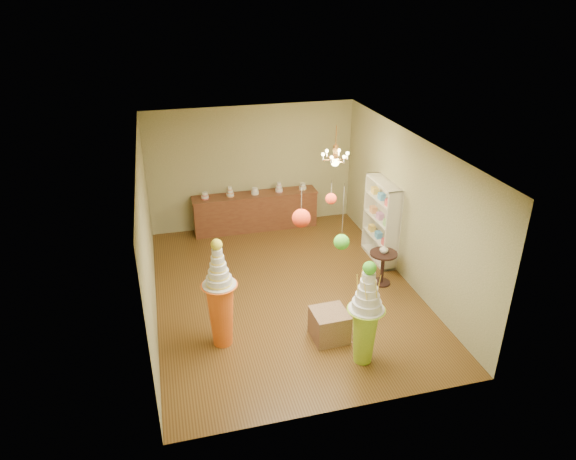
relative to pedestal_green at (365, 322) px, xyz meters
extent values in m
plane|color=#553817|center=(-0.70, 2.32, -0.75)|extent=(6.50, 6.50, 0.00)
plane|color=silver|center=(-0.70, 2.32, 2.25)|extent=(6.50, 6.50, 0.00)
cube|color=#949164|center=(-0.70, 5.57, 0.75)|extent=(5.00, 0.04, 3.00)
cube|color=#949164|center=(-0.70, -0.93, 0.75)|extent=(5.00, 0.04, 3.00)
cube|color=#949164|center=(-3.20, 2.32, 0.75)|extent=(0.04, 6.50, 3.00)
cube|color=#949164|center=(1.80, 2.32, 0.75)|extent=(0.04, 6.50, 3.00)
cone|color=#92BD2A|center=(0.00, 0.00, -0.26)|extent=(0.53, 0.53, 0.98)
cylinder|color=silver|center=(0.00, 0.00, 0.25)|extent=(0.71, 0.71, 0.03)
cylinder|color=silver|center=(0.00, 0.00, 0.32)|extent=(0.58, 0.58, 0.12)
cylinder|color=silver|center=(0.00, 0.00, 0.45)|extent=(0.48, 0.48, 0.12)
cylinder|color=silver|center=(0.00, 0.00, 0.57)|extent=(0.39, 0.39, 0.12)
cylinder|color=silver|center=(0.00, 0.00, 0.70)|extent=(0.32, 0.32, 0.12)
cylinder|color=silver|center=(0.00, 0.00, 0.82)|extent=(0.26, 0.26, 0.12)
sphere|color=green|center=(0.00, 0.00, 0.97)|extent=(0.21, 0.21, 0.21)
cone|color=orange|center=(-2.13, 1.01, -0.18)|extent=(0.51, 0.51, 1.14)
cylinder|color=silver|center=(-2.13, 1.01, 0.41)|extent=(0.61, 0.61, 0.03)
cylinder|color=silver|center=(-2.13, 1.01, 0.48)|extent=(0.45, 0.45, 0.13)
cylinder|color=silver|center=(-2.13, 1.01, 0.61)|extent=(0.36, 0.36, 0.13)
cylinder|color=silver|center=(-2.13, 1.01, 0.74)|extent=(0.29, 0.29, 0.13)
cylinder|color=silver|center=(-2.13, 1.01, 0.86)|extent=(0.23, 0.23, 0.13)
cylinder|color=silver|center=(-2.13, 1.01, 0.99)|extent=(0.19, 0.19, 0.13)
sphere|color=yellow|center=(-2.13, 1.01, 1.13)|extent=(0.18, 0.18, 0.18)
cube|color=#87644A|center=(-0.34, 0.69, -0.49)|extent=(0.61, 0.61, 0.53)
cube|color=brown|center=(-0.70, 5.29, -0.30)|extent=(3.00, 0.50, 0.90)
cube|color=brown|center=(-0.70, 5.29, 0.15)|extent=(3.04, 0.54, 0.03)
cylinder|color=silver|center=(-1.90, 5.29, 0.25)|extent=(0.18, 0.18, 0.16)
cylinder|color=silver|center=(-1.30, 5.29, 0.29)|extent=(0.18, 0.18, 0.24)
cylinder|color=silver|center=(-0.70, 5.29, 0.25)|extent=(0.18, 0.18, 0.16)
cylinder|color=silver|center=(-0.10, 5.29, 0.29)|extent=(0.18, 0.18, 0.24)
cylinder|color=silver|center=(0.50, 5.29, 0.25)|extent=(0.18, 0.18, 0.16)
cube|color=beige|center=(1.78, 3.12, 0.15)|extent=(0.04, 1.20, 1.80)
cube|color=beige|center=(1.62, 3.12, -0.25)|extent=(0.30, 1.14, 0.03)
cube|color=beige|center=(1.62, 3.12, 0.20)|extent=(0.30, 1.14, 0.03)
cube|color=beige|center=(1.62, 3.12, 0.65)|extent=(0.30, 1.14, 0.03)
cylinder|color=black|center=(1.26, 2.11, -0.73)|extent=(0.46, 0.46, 0.04)
cylinder|color=black|center=(1.26, 2.11, -0.41)|extent=(0.09, 0.09, 0.69)
cylinder|color=black|center=(1.26, 2.11, -0.06)|extent=(0.69, 0.69, 0.04)
imported|color=beige|center=(1.26, 2.11, 0.04)|extent=(0.22, 0.22, 0.18)
cylinder|color=#3D392C|center=(-0.95, 0.39, 1.98)|extent=(0.01, 0.01, 0.53)
sphere|color=#B82E12|center=(-0.95, 0.39, 1.72)|extent=(0.27, 0.27, 0.27)
cylinder|color=#3D392C|center=(-0.36, 0.26, 1.79)|extent=(0.01, 0.01, 0.93)
sphere|color=green|center=(-0.36, 0.26, 1.32)|extent=(0.24, 0.24, 0.24)
cylinder|color=#3D392C|center=(-0.49, 0.43, 2.10)|extent=(0.01, 0.01, 0.29)
sphere|color=#B82E12|center=(-0.49, 0.43, 1.96)|extent=(0.16, 0.16, 0.16)
cylinder|color=#E89951|center=(0.60, 3.33, 2.00)|extent=(0.02, 0.02, 0.50)
cylinder|color=#E89951|center=(0.60, 3.33, 1.70)|extent=(0.10, 0.10, 0.30)
sphere|color=#FFE98C|center=(0.60, 3.33, 1.50)|extent=(0.18, 0.18, 0.18)
camera|label=1|loc=(-2.82, -6.07, 4.78)|focal=32.00mm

